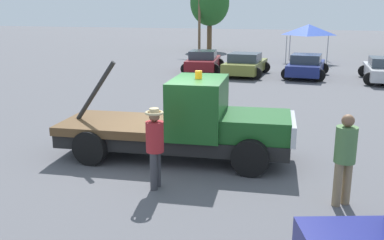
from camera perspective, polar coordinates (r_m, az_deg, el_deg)
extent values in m
plane|color=#545459|center=(11.39, -2.41, -4.93)|extent=(160.00, 160.00, 0.00)
cube|color=black|center=(11.23, -2.44, -2.39)|extent=(6.10, 2.47, 0.35)
cube|color=#19511E|center=(10.82, 8.60, -0.72)|extent=(1.84, 1.90, 0.55)
cube|color=silver|center=(10.83, 13.25, -1.09)|extent=(0.32, 1.83, 0.50)
cube|color=#19511E|center=(10.87, 0.86, 1.85)|extent=(1.52, 2.17, 1.41)
cube|color=brown|center=(11.58, -9.60, -0.60)|extent=(3.17, 2.35, 0.22)
cylinder|color=black|center=(11.62, -12.74, 3.79)|extent=(1.19, 0.25, 1.63)
cylinder|color=orange|center=(10.73, 0.88, 6.06)|extent=(0.18, 0.18, 0.20)
cylinder|color=black|center=(11.90, 8.34, -2.01)|extent=(0.88, 0.26, 0.88)
cylinder|color=black|center=(10.06, 7.74, -5.07)|extent=(0.88, 0.26, 0.88)
cylinder|color=black|center=(12.70, -9.89, -1.01)|extent=(0.88, 0.26, 0.88)
cylinder|color=black|center=(11.00, -13.46, -3.63)|extent=(0.88, 0.26, 0.88)
cylinder|color=#847051|center=(9.11, 19.95, -7.88)|extent=(0.17, 0.17, 0.90)
cylinder|color=#847051|center=(8.97, 18.83, -8.14)|extent=(0.17, 0.17, 0.90)
cylinder|color=#4C7542|center=(8.77, 19.83, -3.11)|extent=(0.41, 0.41, 0.71)
sphere|color=brown|center=(8.65, 20.10, -0.08)|extent=(0.24, 0.24, 0.24)
cylinder|color=#38383D|center=(9.45, -4.65, -6.42)|extent=(0.16, 0.16, 0.84)
cylinder|color=#38383D|center=(9.27, -5.13, -6.86)|extent=(0.16, 0.16, 0.84)
cylinder|color=maroon|center=(9.12, -4.99, -2.24)|extent=(0.38, 0.38, 0.66)
sphere|color=brown|center=(9.00, -5.05, 0.47)|extent=(0.23, 0.23, 0.23)
torus|color=tan|center=(8.98, -5.06, 0.96)|extent=(0.40, 0.40, 0.06)
cylinder|color=tan|center=(8.97, -5.07, 1.24)|extent=(0.20, 0.20, 0.10)
cube|color=maroon|center=(27.34, 1.52, 7.61)|extent=(2.41, 4.52, 0.60)
cube|color=#333D47|center=(27.06, 1.47, 8.71)|extent=(1.82, 2.02, 0.50)
cylinder|color=black|center=(28.92, 0.22, 7.59)|extent=(0.68, 0.22, 0.68)
cylinder|color=black|center=(28.71, 3.59, 7.52)|extent=(0.68, 0.22, 0.68)
cylinder|color=black|center=(26.05, -0.76, 6.84)|extent=(0.68, 0.22, 0.68)
cylinder|color=black|center=(25.82, 2.98, 6.75)|extent=(0.68, 0.22, 0.68)
cube|color=olive|center=(25.89, 7.12, 7.12)|extent=(2.05, 4.28, 0.60)
cube|color=#333D47|center=(25.62, 7.06, 8.29)|extent=(1.75, 1.82, 0.50)
cylinder|color=black|center=(27.50, 5.85, 7.17)|extent=(0.68, 0.22, 0.68)
cylinder|color=black|center=(27.15, 9.67, 6.95)|extent=(0.68, 0.22, 0.68)
cylinder|color=black|center=(24.73, 4.31, 6.39)|extent=(0.68, 0.22, 0.68)
cylinder|color=black|center=(24.34, 8.53, 6.15)|extent=(0.68, 0.22, 0.68)
cube|color=navy|center=(25.88, 14.96, 6.75)|extent=(2.03, 4.39, 0.60)
cube|color=#333D47|center=(25.61, 14.99, 7.91)|extent=(1.69, 1.88, 0.50)
cylinder|color=black|center=(27.44, 13.45, 6.83)|extent=(0.68, 0.22, 0.68)
cylinder|color=black|center=(27.29, 17.06, 6.56)|extent=(0.68, 0.22, 0.68)
cylinder|color=black|center=(24.57, 12.57, 6.04)|extent=(0.68, 0.22, 0.68)
cylinder|color=black|center=(24.39, 16.59, 5.73)|extent=(0.68, 0.22, 0.68)
cube|color=#B7B7BC|center=(25.58, 24.18, 5.89)|extent=(1.87, 4.54, 0.60)
cylinder|color=black|center=(27.00, 21.97, 6.07)|extent=(0.68, 0.22, 0.68)
cylinder|color=black|center=(23.99, 22.65, 5.08)|extent=(0.68, 0.22, 0.68)
cylinder|color=#9E9EA3|center=(32.05, 12.44, 9.12)|extent=(0.07, 0.07, 2.01)
cylinder|color=#9E9EA3|center=(31.92, 17.61, 8.77)|extent=(0.07, 0.07, 2.01)
cylinder|color=#9E9EA3|center=(34.89, 12.89, 9.50)|extent=(0.07, 0.07, 2.01)
cylinder|color=#9E9EA3|center=(34.77, 17.64, 9.18)|extent=(0.07, 0.07, 2.01)
pyramid|color=#2D4CB7|center=(33.29, 15.31, 11.54)|extent=(2.86, 2.86, 0.78)
cylinder|color=brown|center=(42.26, 2.33, 10.86)|extent=(0.46, 0.46, 2.32)
ellipsoid|color=#235B23|center=(42.19, 2.38, 15.36)|extent=(3.72, 3.72, 4.32)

